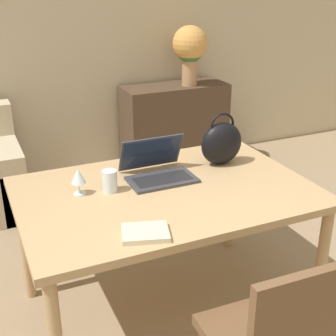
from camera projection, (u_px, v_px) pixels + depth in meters
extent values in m
cube|color=beige|center=(49.00, 31.00, 4.05)|extent=(10.00, 0.06, 2.70)
cube|color=tan|center=(166.00, 193.00, 2.45)|extent=(1.52, 1.02, 0.04)
cylinder|color=tan|center=(320.00, 269.00, 2.49)|extent=(0.06, 0.06, 0.74)
cylinder|color=tan|center=(25.00, 243.00, 2.72)|extent=(0.06, 0.06, 0.74)
cylinder|color=tan|center=(232.00, 199.00, 3.25)|extent=(0.06, 0.06, 0.74)
cube|color=brown|center=(300.00, 324.00, 1.65)|extent=(0.42, 0.05, 0.43)
cube|color=#C1B293|center=(10.00, 175.00, 3.85)|extent=(0.20, 0.77, 0.56)
cube|color=#4C3828|center=(175.00, 127.00, 4.60)|extent=(1.01, 0.40, 0.83)
cube|color=#38383D|center=(162.00, 180.00, 2.54)|extent=(0.37, 0.22, 0.02)
cube|color=black|center=(163.00, 179.00, 2.53)|extent=(0.31, 0.14, 0.00)
cube|color=#38383D|center=(151.00, 152.00, 2.63)|extent=(0.37, 0.09, 0.20)
cube|color=#19233D|center=(151.00, 152.00, 2.63)|extent=(0.34, 0.08, 0.18)
cylinder|color=silver|center=(110.00, 181.00, 2.40)|extent=(0.08, 0.08, 0.12)
cylinder|color=silver|center=(80.00, 193.00, 2.40)|extent=(0.07, 0.07, 0.01)
cylinder|color=silver|center=(79.00, 188.00, 2.38)|extent=(0.01, 0.01, 0.06)
cone|color=silver|center=(78.00, 176.00, 2.36)|extent=(0.08, 0.08, 0.08)
ellipsoid|color=black|center=(221.00, 144.00, 2.72)|extent=(0.26, 0.14, 0.25)
torus|color=black|center=(222.00, 126.00, 2.68)|extent=(0.16, 0.01, 0.16)
cylinder|color=tan|center=(189.00, 71.00, 4.39)|extent=(0.14, 0.14, 0.27)
sphere|color=#3D6B38|center=(190.00, 50.00, 4.31)|extent=(0.24, 0.24, 0.24)
sphere|color=#D6994C|center=(190.00, 43.00, 4.29)|extent=(0.32, 0.32, 0.32)
cube|color=beige|center=(145.00, 233.00, 2.02)|extent=(0.24, 0.21, 0.02)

